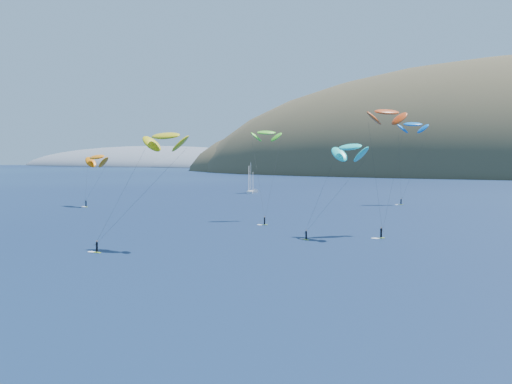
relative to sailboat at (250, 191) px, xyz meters
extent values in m
ellipsoid|color=#3D3526|center=(-72.31, 367.87, -8.19)|extent=(340.00, 240.00, 120.00)
ellipsoid|color=slate|center=(-412.31, 537.87, -4.59)|extent=(400.00, 240.00, 60.00)
ellipsoid|color=slate|center=(-272.31, 497.87, -3.63)|extent=(240.00, 180.00, 44.00)
cube|color=silver|center=(0.00, -0.02, -0.59)|extent=(5.50, 8.78, 1.03)
cylinder|color=silver|center=(0.00, 0.56, 5.41)|extent=(0.16, 0.16, 12.01)
cube|color=#C7EF1A|center=(-9.99, -90.03, -0.95)|extent=(1.63, 0.96, 0.09)
cylinder|color=black|center=(-9.99, -90.03, 0.04)|extent=(0.37, 0.37, 1.68)
sphere|color=#8C6047|center=(-9.99, -90.03, 1.01)|extent=(0.28, 0.28, 0.28)
ellipsoid|color=orange|center=(-9.60, -85.12, 13.98)|extent=(11.46, 8.09, 5.82)
cube|color=#C7EF1A|center=(55.90, -167.22, -0.95)|extent=(1.47, 0.52, 0.08)
cylinder|color=black|center=(55.90, -167.22, -0.04)|extent=(0.34, 0.34, 1.55)
sphere|color=#8C6047|center=(55.90, -167.22, 0.85)|extent=(0.26, 0.26, 0.26)
ellipsoid|color=gold|center=(62.78, -157.39, 17.99)|extent=(8.95, 4.67, 4.84)
cube|color=#C7EF1A|center=(60.96, -114.80, -0.95)|extent=(1.37, 1.17, 0.08)
cylinder|color=black|center=(60.96, -114.80, -0.07)|extent=(0.33, 0.33, 1.50)
sphere|color=#8C6047|center=(60.96, -114.80, 0.80)|extent=(0.25, 0.25, 0.25)
ellipsoid|color=#50D72B|center=(55.88, -103.11, 20.06)|extent=(7.63, 6.89, 3.95)
cube|color=#C7EF1A|center=(72.24, -38.94, -0.95)|extent=(1.50, 1.06, 0.08)
cylinder|color=black|center=(72.24, -38.94, -0.03)|extent=(0.34, 0.34, 1.57)
sphere|color=#8C6047|center=(72.24, -38.94, 0.88)|extent=(0.26, 0.26, 0.26)
ellipsoid|color=blue|center=(74.61, -34.43, 24.29)|extent=(10.25, 8.14, 5.19)
cube|color=#C7EF1A|center=(79.78, -136.43, -0.95)|extent=(1.36, 1.03, 0.07)
cylinder|color=black|center=(79.78, -136.43, -0.11)|extent=(0.32, 0.32, 1.45)
sphere|color=#8C6047|center=(79.78, -136.43, 0.73)|extent=(0.24, 0.24, 0.24)
ellipsoid|color=#17DBCB|center=(85.55, -128.58, 16.26)|extent=(10.07, 8.41, 5.13)
cube|color=#C7EF1A|center=(91.59, -127.94, -0.95)|extent=(1.39, 1.44, 0.09)
cylinder|color=black|center=(91.59, -127.94, 0.03)|extent=(0.36, 0.36, 1.66)
sphere|color=#8C6047|center=(91.59, -127.94, 0.99)|extent=(0.28, 0.28, 0.28)
ellipsoid|color=#D04615|center=(90.23, -120.03, 23.24)|extent=(8.57, 8.80, 4.68)
camera|label=1|loc=(129.17, -258.46, 14.99)|focal=50.00mm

